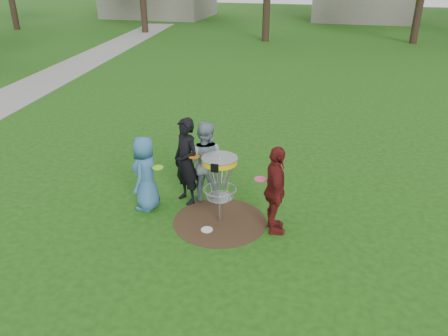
% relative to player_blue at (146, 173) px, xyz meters
% --- Properties ---
extents(ground, '(100.00, 100.00, 0.00)m').
position_rel_player_blue_xyz_m(ground, '(1.55, -0.15, -0.76)').
color(ground, '#19470F').
rests_on(ground, ground).
extents(dirt_patch, '(1.80, 1.80, 0.01)m').
position_rel_player_blue_xyz_m(dirt_patch, '(1.55, -0.15, -0.76)').
color(dirt_patch, '#47331E').
rests_on(dirt_patch, ground).
extents(concrete_path, '(7.75, 39.92, 0.02)m').
position_rel_player_blue_xyz_m(concrete_path, '(-8.45, 7.85, -0.75)').
color(concrete_path, '#9E9E99').
rests_on(concrete_path, ground).
extents(player_blue, '(0.51, 0.76, 1.53)m').
position_rel_player_blue_xyz_m(player_blue, '(0.00, 0.00, 0.00)').
color(player_blue, '#34648F').
rests_on(player_blue, ground).
extents(player_black, '(0.79, 0.73, 1.80)m').
position_rel_player_blue_xyz_m(player_black, '(0.68, 0.46, 0.14)').
color(player_black, black).
rests_on(player_black, ground).
extents(player_grey, '(0.84, 0.66, 1.70)m').
position_rel_player_blue_xyz_m(player_grey, '(1.01, 0.66, 0.09)').
color(player_grey, gray).
rests_on(player_grey, ground).
extents(player_maroon, '(0.66, 1.05, 1.67)m').
position_rel_player_blue_xyz_m(player_maroon, '(2.59, -0.19, 0.07)').
color(player_maroon, '#5F1615').
rests_on(player_maroon, ground).
extents(disc_on_grass, '(0.22, 0.22, 0.02)m').
position_rel_player_blue_xyz_m(disc_on_grass, '(1.40, -0.50, -0.75)').
color(disc_on_grass, white).
rests_on(disc_on_grass, ground).
extents(disc_golf_basket, '(0.66, 0.67, 1.38)m').
position_rel_player_blue_xyz_m(disc_golf_basket, '(1.55, -0.15, 0.26)').
color(disc_golf_basket, '#9EA0A5').
rests_on(disc_golf_basket, ground).
extents(held_discs, '(2.25, 0.83, 0.19)m').
position_rel_player_blue_xyz_m(held_discs, '(1.17, 0.13, 0.26)').
color(held_discs, '#7DEE1A').
rests_on(held_discs, ground).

